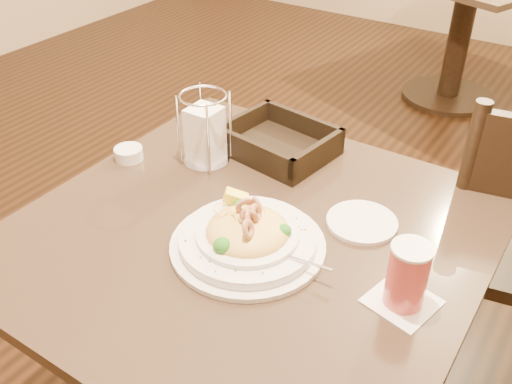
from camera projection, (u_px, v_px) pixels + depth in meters
The scene contains 8 objects.
main_table at pixel (251, 307), 1.29m from camera, with size 0.90×0.90×0.72m.
background_table at pixel (464, 14), 3.06m from camera, with size 1.15×1.15×0.72m.
pasta_bowl at pixel (248, 236), 1.10m from camera, with size 0.34×0.30×0.10m.
drink_glass at pixel (407, 276), 0.96m from camera, with size 0.13×0.13×0.12m.
bread_basket at pixel (279, 144), 1.40m from camera, with size 0.27×0.24×0.07m.
napkin_caddy at pixel (205, 133), 1.34m from camera, with size 0.11×0.11×0.18m.
side_plate at pixel (362, 222), 1.17m from camera, with size 0.15×0.15×0.01m, color white.
butter_ramekin at pixel (129, 154), 1.38m from camera, with size 0.07×0.07×0.03m, color white.
Camera 1 is at (0.51, -0.76, 1.44)m, focal length 40.00 mm.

